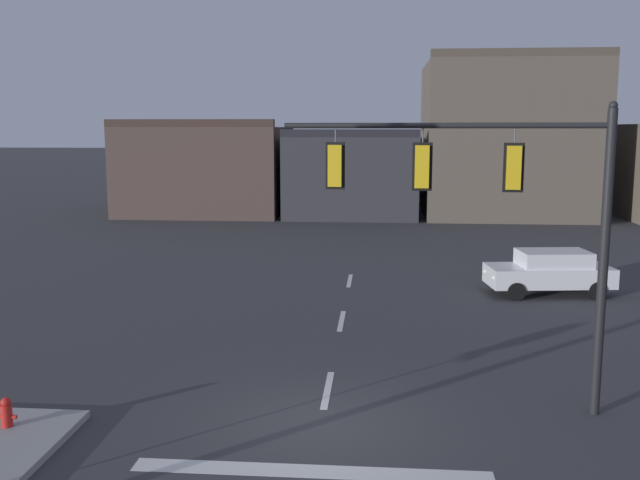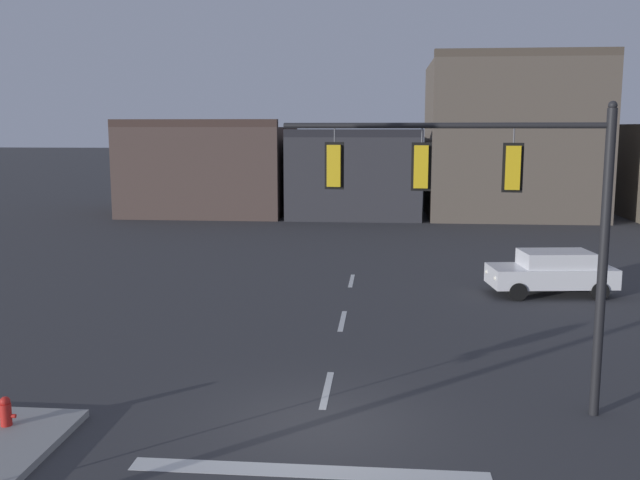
# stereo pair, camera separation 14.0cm
# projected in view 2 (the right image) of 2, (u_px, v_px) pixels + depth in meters

# --- Properties ---
(ground_plane) EXTENTS (400.00, 400.00, 0.00)m
(ground_plane) POSITION_uv_depth(u_px,v_px,m) (319.00, 425.00, 14.59)
(ground_plane) COLOR #353538
(stop_bar_paint) EXTENTS (6.40, 0.50, 0.01)m
(stop_bar_paint) POSITION_uv_depth(u_px,v_px,m) (308.00, 471.00, 12.62)
(stop_bar_paint) COLOR silver
(stop_bar_paint) RESTS_ON ground
(lane_centreline) EXTENTS (0.16, 26.40, 0.01)m
(lane_centreline) POSITION_uv_depth(u_px,v_px,m) (327.00, 390.00, 16.56)
(lane_centreline) COLOR silver
(lane_centreline) RESTS_ON ground
(signal_mast_near_side) EXTENTS (6.79, 0.98, 6.53)m
(signal_mast_near_side) POSITION_uv_depth(u_px,v_px,m) (494.00, 198.00, 14.89)
(signal_mast_near_side) COLOR black
(signal_mast_near_side) RESTS_ON ground
(car_lot_nearside) EXTENTS (4.61, 2.35, 1.61)m
(car_lot_nearside) POSITION_uv_depth(u_px,v_px,m) (552.00, 272.00, 25.85)
(car_lot_nearside) COLOR silver
(car_lot_nearside) RESTS_ON ground
(fire_hydrant) EXTENTS (0.40, 0.30, 0.75)m
(fire_hydrant) POSITION_uv_depth(u_px,v_px,m) (6.00, 417.00, 14.18)
(fire_hydrant) COLOR red
(fire_hydrant) RESTS_ON ground
(building_row) EXTENTS (44.84, 11.80, 10.81)m
(building_row) POSITION_uv_depth(u_px,v_px,m) (463.00, 160.00, 49.77)
(building_row) COLOR #473833
(building_row) RESTS_ON ground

